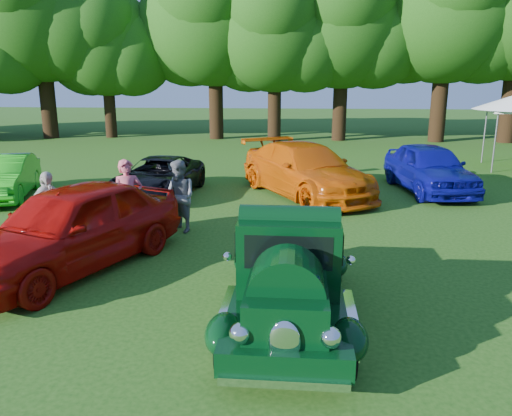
# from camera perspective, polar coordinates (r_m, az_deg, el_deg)

# --- Properties ---
(ground) EXTENTS (120.00, 120.00, 0.00)m
(ground) POSITION_cam_1_polar(r_m,az_deg,el_deg) (8.49, -8.06, -10.94)
(ground) COLOR #1C4911
(ground) RESTS_ON ground
(hero_pickup) EXTENTS (2.04, 4.38, 1.71)m
(hero_pickup) POSITION_cam_1_polar(r_m,az_deg,el_deg) (7.66, 3.79, -7.64)
(hero_pickup) COLOR black
(hero_pickup) RESTS_ON ground
(red_convertible) EXTENTS (3.76, 5.35, 1.69)m
(red_convertible) POSITION_cam_1_polar(r_m,az_deg,el_deg) (10.34, -20.34, -2.04)
(red_convertible) COLOR #9B0A06
(red_convertible) RESTS_ON ground
(back_car_lime) EXTENTS (2.57, 4.28, 1.33)m
(back_car_lime) POSITION_cam_1_polar(r_m,az_deg,el_deg) (17.52, -26.79, 3.16)
(back_car_lime) COLOR green
(back_car_lime) RESTS_ON ground
(back_car_black) EXTENTS (2.40, 4.59, 1.23)m
(back_car_black) POSITION_cam_1_polar(r_m,az_deg,el_deg) (16.24, -11.08, 3.50)
(back_car_black) COLOR black
(back_car_black) RESTS_ON ground
(back_car_orange) EXTENTS (4.94, 6.07, 1.65)m
(back_car_orange) POSITION_cam_1_polar(r_m,az_deg,el_deg) (16.07, 5.68, 4.35)
(back_car_orange) COLOR #D15407
(back_car_orange) RESTS_ON ground
(back_car_blue) EXTENTS (2.57, 4.93, 1.60)m
(back_car_blue) POSITION_cam_1_polar(r_m,az_deg,el_deg) (17.51, 19.18, 4.36)
(back_car_blue) COLOR #0B0B7D
(back_car_blue) RESTS_ON ground
(spectator_pink) EXTENTS (0.81, 0.71, 1.87)m
(spectator_pink) POSITION_cam_1_polar(r_m,az_deg,el_deg) (11.88, -14.38, 0.92)
(spectator_pink) COLOR #C75260
(spectator_pink) RESTS_ON ground
(spectator_grey) EXTENTS (1.08, 1.07, 1.76)m
(spectator_grey) POSITION_cam_1_polar(r_m,az_deg,el_deg) (12.22, -8.73, 1.31)
(spectator_grey) COLOR slate
(spectator_grey) RESTS_ON ground
(spectator_white) EXTENTS (0.79, 1.06, 1.68)m
(spectator_white) POSITION_cam_1_polar(r_m,az_deg,el_deg) (12.02, -22.63, -0.08)
(spectator_white) COLOR beige
(spectator_white) RESTS_ON ground
(tree_line) EXTENTS (63.97, 10.25, 12.46)m
(tree_line) POSITION_cam_1_polar(r_m,az_deg,el_deg) (31.49, 7.94, 20.86)
(tree_line) COLOR black
(tree_line) RESTS_ON ground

